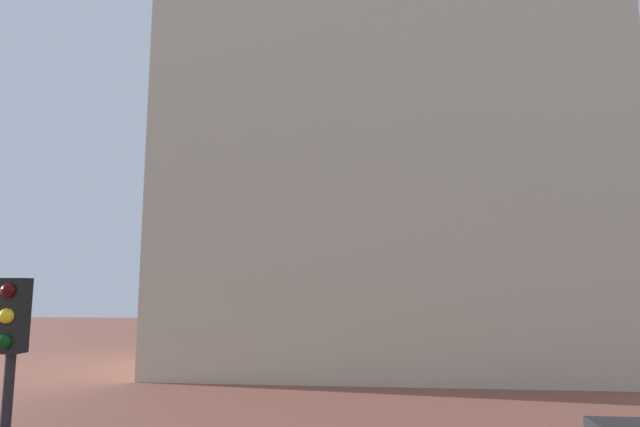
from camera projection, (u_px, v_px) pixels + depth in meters
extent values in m
cube|color=beige|center=(384.00, 186.00, 29.23)|extent=(23.32, 10.36, 19.89)
cube|color=#2D3842|center=(381.00, 1.00, 30.78)|extent=(21.46, 9.53, 2.40)
cube|color=beige|center=(418.00, 65.00, 30.02)|extent=(5.13, 5.13, 34.03)
cylinder|color=beige|center=(186.00, 153.00, 26.75)|extent=(2.80, 2.80, 22.32)
cylinder|color=beige|center=(599.00, 128.00, 24.90)|extent=(2.80, 2.80, 23.76)
cube|color=black|center=(14.00, 315.00, 6.34)|extent=(0.28, 0.24, 0.90)
sphere|color=#390606|center=(9.00, 290.00, 6.25)|extent=(0.18, 0.18, 0.18)
sphere|color=yellow|center=(7.00, 316.00, 6.21)|extent=(0.18, 0.18, 0.18)
sphere|color=#06330C|center=(5.00, 342.00, 6.17)|extent=(0.18, 0.18, 0.18)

